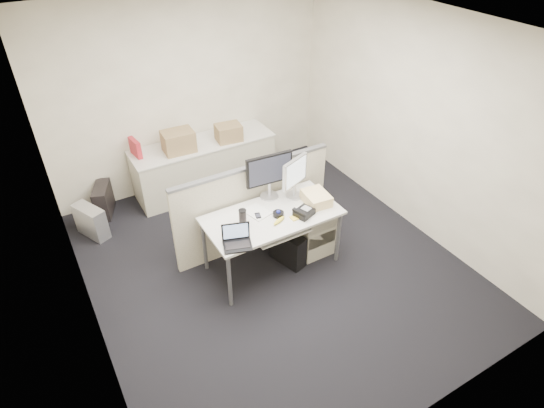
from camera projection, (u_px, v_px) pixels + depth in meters
floor at (272, 264)px, 5.42m from camera, size 4.00×4.50×0.01m
ceiling at (272, 29)px, 3.84m from camera, size 4.00×4.50×0.01m
wall_back at (189, 93)px, 6.21m from camera, size 4.00×0.02×2.70m
wall_front at (441, 315)px, 3.05m from camera, size 4.00×0.02×2.70m
wall_left at (67, 228)px, 3.81m from camera, size 0.02×4.50×2.70m
wall_right at (416, 123)px, 5.45m from camera, size 0.02×4.50×2.70m
desk at (272, 219)px, 5.03m from camera, size 1.50×0.75×0.73m
keyboard_tray at (280, 231)px, 4.93m from camera, size 0.62×0.32×0.02m
drawer_pedestal at (309, 226)px, 5.49m from camera, size 0.40×0.55×0.65m
cubicle_partition at (253, 207)px, 5.41m from camera, size 2.00×0.06×1.10m
back_counter at (205, 166)px, 6.56m from camera, size 2.00×0.60×0.72m
monitor_main at (269, 176)px, 5.11m from camera, size 0.57×0.25×0.55m
monitor_small at (295, 178)px, 5.14m from camera, size 0.45×0.33×0.49m
laptop at (237, 238)px, 4.50m from camera, size 0.34×0.29×0.21m
trackball at (278, 214)px, 4.96m from camera, size 0.16×0.16×0.05m
desk_phone at (304, 213)px, 4.97m from camera, size 0.25×0.23×0.07m
paper_stack at (257, 212)px, 5.02m from camera, size 0.27×0.31×0.01m
sticky_pad at (295, 218)px, 4.93m from camera, size 0.09×0.09×0.01m
travel_mug at (243, 217)px, 4.81m from camera, size 0.09×0.09×0.17m
banana at (279, 220)px, 4.87m from camera, size 0.19×0.11×0.04m
cellphone at (258, 216)px, 4.96m from camera, size 0.08×0.12×0.01m
manila_folders at (316, 198)px, 5.14m from camera, size 0.29×0.35×0.12m
keyboard at (275, 229)px, 4.92m from camera, size 0.48×0.22×0.03m
pc_tower_desk at (288, 248)px, 5.33m from camera, size 0.29×0.47×0.41m
pc_tower_spare_dark at (103, 200)px, 6.12m from camera, size 0.34×0.49×0.42m
pc_tower_spare_silver at (91, 221)px, 5.74m from camera, size 0.35×0.48×0.42m
cardboard_box_left at (179, 142)px, 6.06m from camera, size 0.43×0.33×0.31m
cardboard_box_right at (229, 133)px, 6.34m from camera, size 0.38×0.31×0.25m
red_binder at (135, 148)px, 5.98m from camera, size 0.10×0.28×0.25m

